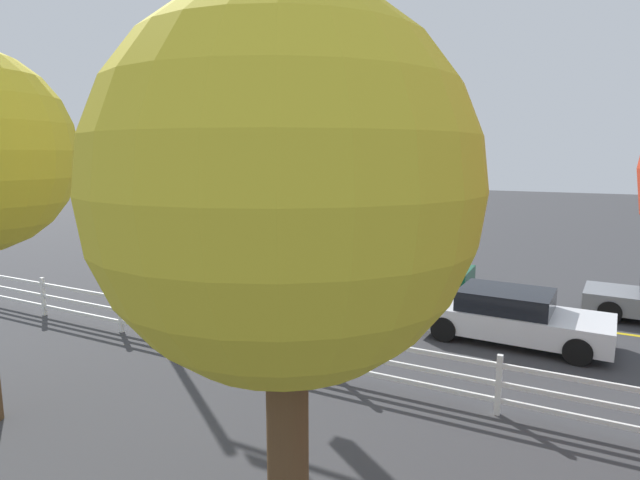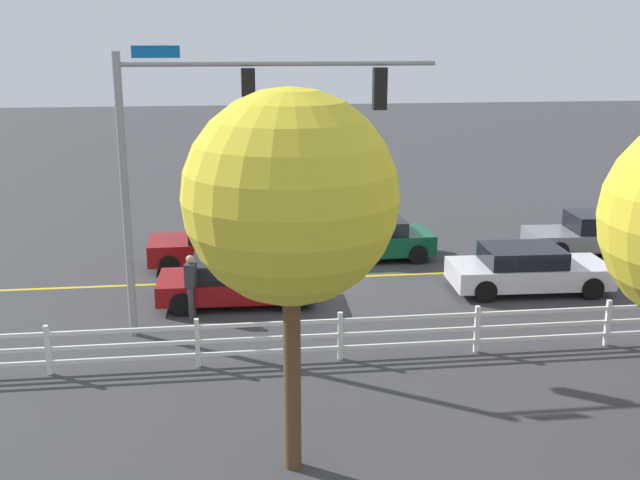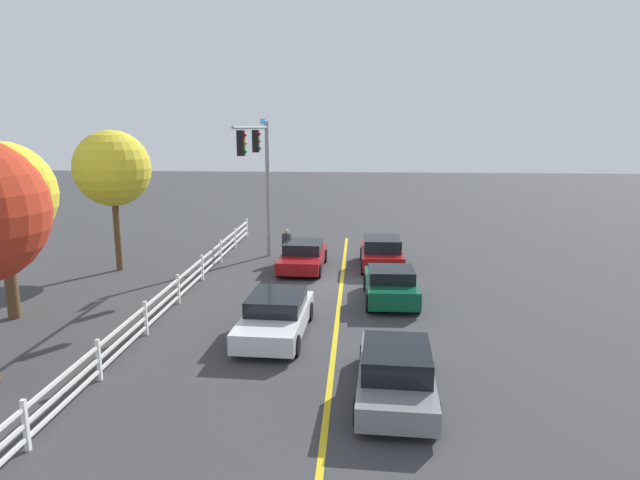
{
  "view_description": "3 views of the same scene",
  "coord_description": "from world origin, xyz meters",
  "px_view_note": "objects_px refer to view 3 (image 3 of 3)",
  "views": [
    {
      "loc": [
        -7.52,
        15.55,
        4.7
      ],
      "look_at": [
        -0.03,
        1.33,
        2.1
      ],
      "focal_mm": 29.15,
      "sensor_mm": 36.0,
      "label": 1
    },
    {
      "loc": [
        2.81,
        22.47,
        7.3
      ],
      "look_at": [
        0.12,
        1.51,
        1.62
      ],
      "focal_mm": 43.27,
      "sensor_mm": 36.0,
      "label": 2
    },
    {
      "loc": [
        -22.6,
        -0.68,
        6.63
      ],
      "look_at": [
        1.29,
        1.01,
        1.68
      ],
      "focal_mm": 30.7,
      "sensor_mm": 36.0,
      "label": 3
    }
  ],
  "objects_px": {
    "tree_1": "(1,195)",
    "tree_2": "(112,169)",
    "car_4": "(382,253)",
    "car_3": "(276,315)",
    "car_2": "(391,285)",
    "car_1": "(303,256)",
    "car_0": "(396,372)",
    "pedestrian": "(287,244)"
  },
  "relations": [
    {
      "from": "car_0",
      "to": "car_4",
      "type": "bearing_deg",
      "value": 2.06
    },
    {
      "from": "car_4",
      "to": "pedestrian",
      "type": "relative_size",
      "value": 2.49
    },
    {
      "from": "car_2",
      "to": "car_1",
      "type": "bearing_deg",
      "value": 38.23
    },
    {
      "from": "car_0",
      "to": "tree_1",
      "type": "bearing_deg",
      "value": 72.39
    },
    {
      "from": "car_2",
      "to": "tree_1",
      "type": "relative_size",
      "value": 0.64
    },
    {
      "from": "car_4",
      "to": "tree_1",
      "type": "bearing_deg",
      "value": 120.65
    },
    {
      "from": "car_1",
      "to": "car_3",
      "type": "distance_m",
      "value": 8.48
    },
    {
      "from": "car_1",
      "to": "tree_2",
      "type": "relative_size",
      "value": 0.67
    },
    {
      "from": "car_1",
      "to": "car_4",
      "type": "distance_m",
      "value": 3.77
    },
    {
      "from": "car_0",
      "to": "car_2",
      "type": "height_order",
      "value": "car_0"
    },
    {
      "from": "car_3",
      "to": "tree_1",
      "type": "bearing_deg",
      "value": -93.23
    },
    {
      "from": "car_0",
      "to": "car_3",
      "type": "height_order",
      "value": "car_0"
    },
    {
      "from": "car_0",
      "to": "pedestrian",
      "type": "xyz_separation_m",
      "value": [
        13.56,
        4.52,
        0.27
      ]
    },
    {
      "from": "pedestrian",
      "to": "tree_2",
      "type": "height_order",
      "value": "tree_2"
    },
    {
      "from": "car_2",
      "to": "pedestrian",
      "type": "bearing_deg",
      "value": 38.07
    },
    {
      "from": "car_1",
      "to": "tree_1",
      "type": "xyz_separation_m",
      "value": [
        -7.55,
        9.51,
        3.73
      ]
    },
    {
      "from": "car_4",
      "to": "tree_1",
      "type": "relative_size",
      "value": 0.68
    },
    {
      "from": "car_4",
      "to": "car_3",
      "type": "bearing_deg",
      "value": 156.63
    },
    {
      "from": "tree_1",
      "to": "tree_2",
      "type": "height_order",
      "value": "tree_2"
    },
    {
      "from": "car_4",
      "to": "tree_2",
      "type": "height_order",
      "value": "tree_2"
    },
    {
      "from": "car_1",
      "to": "tree_1",
      "type": "bearing_deg",
      "value": -49.85
    },
    {
      "from": "car_4",
      "to": "pedestrian",
      "type": "xyz_separation_m",
      "value": [
        0.65,
        4.67,
        0.21
      ]
    },
    {
      "from": "car_3",
      "to": "car_4",
      "type": "bearing_deg",
      "value": 159.68
    },
    {
      "from": "car_1",
      "to": "car_4",
      "type": "xyz_separation_m",
      "value": [
        0.51,
        -3.74,
        0.09
      ]
    },
    {
      "from": "car_0",
      "to": "pedestrian",
      "type": "relative_size",
      "value": 2.74
    },
    {
      "from": "tree_2",
      "to": "car_1",
      "type": "bearing_deg",
      "value": -84.63
    },
    {
      "from": "car_1",
      "to": "car_4",
      "type": "relative_size",
      "value": 1.04
    },
    {
      "from": "car_1",
      "to": "car_3",
      "type": "height_order",
      "value": "car_3"
    },
    {
      "from": "car_3",
      "to": "car_4",
      "type": "relative_size",
      "value": 1.1
    },
    {
      "from": "car_3",
      "to": "pedestrian",
      "type": "height_order",
      "value": "pedestrian"
    },
    {
      "from": "car_1",
      "to": "tree_2",
      "type": "distance_m",
      "value": 9.62
    },
    {
      "from": "car_1",
      "to": "car_2",
      "type": "bearing_deg",
      "value": 41.34
    },
    {
      "from": "pedestrian",
      "to": "tree_1",
      "type": "relative_size",
      "value": 0.27
    },
    {
      "from": "car_0",
      "to": "car_4",
      "type": "distance_m",
      "value": 12.92
    },
    {
      "from": "car_0",
      "to": "car_3",
      "type": "bearing_deg",
      "value": 45.34
    },
    {
      "from": "car_1",
      "to": "tree_1",
      "type": "relative_size",
      "value": 0.7
    },
    {
      "from": "tree_2",
      "to": "car_3",
      "type": "bearing_deg",
      "value": -131.65
    },
    {
      "from": "tree_1",
      "to": "tree_2",
      "type": "relative_size",
      "value": 0.95
    },
    {
      "from": "tree_1",
      "to": "car_1",
      "type": "bearing_deg",
      "value": -51.56
    },
    {
      "from": "car_1",
      "to": "pedestrian",
      "type": "distance_m",
      "value": 1.52
    },
    {
      "from": "car_0",
      "to": "car_1",
      "type": "xyz_separation_m",
      "value": [
        12.4,
        3.59,
        -0.03
      ]
    },
    {
      "from": "car_4",
      "to": "car_2",
      "type": "bearing_deg",
      "value": -179.07
    }
  ]
}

